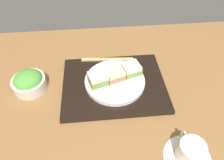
% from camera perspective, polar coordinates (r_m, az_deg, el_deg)
% --- Properties ---
extents(ground_plane, '(1.40, 1.00, 0.03)m').
position_cam_1_polar(ground_plane, '(0.80, 4.79, -6.11)').
color(ground_plane, brown).
extents(serving_tray, '(0.40, 0.32, 0.02)m').
position_cam_1_polar(serving_tray, '(0.83, 0.49, -1.15)').
color(serving_tray, black).
rests_on(serving_tray, ground_plane).
extents(sandwich_plate, '(0.23, 0.23, 0.02)m').
position_cam_1_polar(sandwich_plate, '(0.82, 0.78, -0.34)').
color(sandwich_plate, silver).
rests_on(sandwich_plate, serving_tray).
extents(sandwich_near, '(0.08, 0.08, 0.05)m').
position_cam_1_polar(sandwich_near, '(0.82, 5.20, 2.73)').
color(sandwich_near, '#EFE5C1').
rests_on(sandwich_near, sandwich_plate).
extents(sandwich_middle, '(0.08, 0.08, 0.05)m').
position_cam_1_polar(sandwich_middle, '(0.79, 0.80, 1.28)').
color(sandwich_middle, beige).
rests_on(sandwich_middle, sandwich_plate).
extents(sandwich_far, '(0.08, 0.08, 0.06)m').
position_cam_1_polar(sandwich_far, '(0.77, -3.83, 0.04)').
color(sandwich_far, beige).
rests_on(sandwich_far, sandwich_plate).
extents(salad_bowl, '(0.13, 0.13, 0.08)m').
position_cam_1_polar(salad_bowl, '(0.86, -21.72, -0.46)').
color(salad_bowl, beige).
rests_on(salad_bowl, ground_plane).
extents(chopsticks_pair, '(0.23, 0.03, 0.01)m').
position_cam_1_polar(chopsticks_pair, '(0.92, -1.25, 5.63)').
color(chopsticks_pair, tan).
rests_on(chopsticks_pair, serving_tray).
extents(coffee_cup, '(0.14, 0.14, 0.08)m').
position_cam_1_polar(coffee_cup, '(0.68, 20.35, -18.05)').
color(coffee_cup, silver).
rests_on(coffee_cup, ground_plane).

